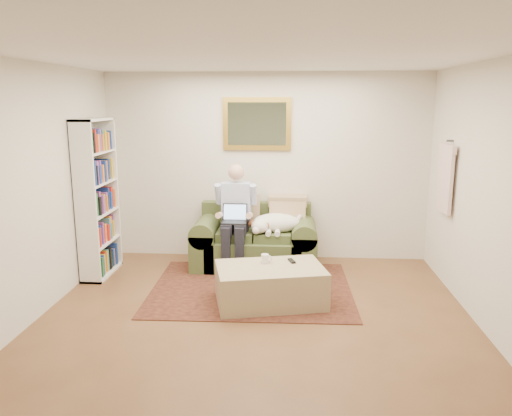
# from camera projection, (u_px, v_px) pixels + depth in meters

# --- Properties ---
(room_shell) EXTENTS (4.51, 5.00, 2.61)m
(room_shell) POSITION_uv_depth(u_px,v_px,m) (255.00, 196.00, 4.89)
(room_shell) COLOR brown
(room_shell) RESTS_ON ground
(rug) EXTENTS (2.41, 1.95, 0.01)m
(rug) POSITION_uv_depth(u_px,v_px,m) (251.00, 288.00, 5.99)
(rug) COLOR black
(rug) RESTS_ON room_shell
(sofa) EXTENTS (1.65, 0.84, 0.99)m
(sofa) POSITION_uv_depth(u_px,v_px,m) (255.00, 246.00, 6.76)
(sofa) COLOR #3D4524
(sofa) RESTS_ON room_shell
(seated_man) EXTENTS (0.54, 0.78, 1.39)m
(seated_man) POSITION_uv_depth(u_px,v_px,m) (235.00, 219.00, 6.55)
(seated_man) COLOR #8C97D8
(seated_man) RESTS_ON sofa
(laptop) EXTENTS (0.32, 0.25, 0.23)m
(laptop) POSITION_uv_depth(u_px,v_px,m) (234.00, 217.00, 6.48)
(laptop) COLOR black
(laptop) RESTS_ON seated_man
(sleeping_dog) EXTENTS (0.68, 0.43, 0.25)m
(sleeping_dog) POSITION_uv_depth(u_px,v_px,m) (277.00, 223.00, 6.59)
(sleeping_dog) COLOR white
(sleeping_dog) RESTS_ON sofa
(ottoman) EXTENTS (1.30, 0.99, 0.42)m
(ottoman) POSITION_uv_depth(u_px,v_px,m) (270.00, 285.00, 5.52)
(ottoman) COLOR tan
(ottoman) RESTS_ON room_shell
(coffee_mug) EXTENTS (0.08, 0.08, 0.10)m
(coffee_mug) POSITION_uv_depth(u_px,v_px,m) (265.00, 259.00, 5.60)
(coffee_mug) COLOR white
(coffee_mug) RESTS_ON ottoman
(tv_remote) EXTENTS (0.10, 0.16, 0.02)m
(tv_remote) POSITION_uv_depth(u_px,v_px,m) (292.00, 261.00, 5.65)
(tv_remote) COLOR black
(tv_remote) RESTS_ON ottoman
(bookshelf) EXTENTS (0.28, 0.80, 2.00)m
(bookshelf) POSITION_uv_depth(u_px,v_px,m) (97.00, 198.00, 6.32)
(bookshelf) COLOR white
(bookshelf) RESTS_ON room_shell
(wall_mirror) EXTENTS (0.94, 0.04, 0.72)m
(wall_mirror) POSITION_uv_depth(u_px,v_px,m) (257.00, 124.00, 6.84)
(wall_mirror) COLOR gold
(wall_mirror) RESTS_ON room_shell
(hanging_shirt) EXTENTS (0.06, 0.52, 0.90)m
(hanging_shirt) POSITION_uv_depth(u_px,v_px,m) (446.00, 174.00, 5.94)
(hanging_shirt) COLOR beige
(hanging_shirt) RESTS_ON room_shell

